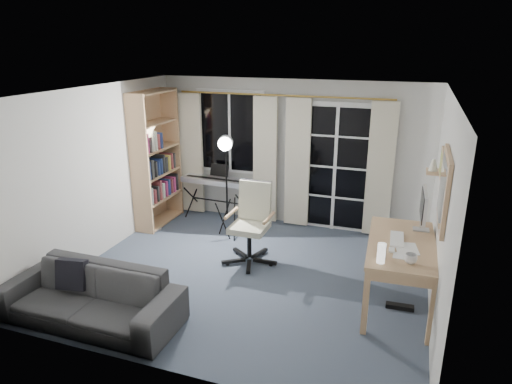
% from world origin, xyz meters
% --- Properties ---
extents(floor, '(4.50, 4.00, 0.02)m').
position_xyz_m(floor, '(0.00, 0.00, -0.01)').
color(floor, '#3E4C5B').
rests_on(floor, ground).
extents(window, '(1.20, 0.08, 1.40)m').
position_xyz_m(window, '(-1.05, 1.97, 1.50)').
color(window, white).
rests_on(window, floor).
extents(french_door, '(1.32, 0.09, 2.11)m').
position_xyz_m(french_door, '(0.75, 1.97, 1.03)').
color(french_door, white).
rests_on(french_door, floor).
extents(curtains, '(3.60, 0.07, 2.13)m').
position_xyz_m(curtains, '(-0.14, 1.88, 1.09)').
color(curtains, gold).
rests_on(curtains, floor).
extents(bookshelf, '(0.36, 1.03, 2.22)m').
position_xyz_m(bookshelf, '(-2.13, 1.23, 1.06)').
color(bookshelf, tan).
rests_on(bookshelf, floor).
extents(torchiere_lamp, '(0.28, 0.28, 1.71)m').
position_xyz_m(torchiere_lamp, '(-2.02, 0.92, 1.37)').
color(torchiere_lamp, '#B2B2B7').
rests_on(torchiere_lamp, floor).
extents(keyboard_piano, '(1.26, 0.65, 0.90)m').
position_xyz_m(keyboard_piano, '(-1.20, 1.70, 0.69)').
color(keyboard_piano, black).
rests_on(keyboard_piano, floor).
extents(studio_light, '(0.37, 0.37, 1.68)m').
position_xyz_m(studio_light, '(-0.72, 0.97, 1.35)').
color(studio_light, black).
rests_on(studio_light, floor).
extents(office_chair, '(0.74, 0.78, 1.12)m').
position_xyz_m(office_chair, '(-0.12, 0.48, 0.66)').
color(office_chair, black).
rests_on(office_chair, floor).
extents(desk, '(0.81, 1.51, 0.79)m').
position_xyz_m(desk, '(1.88, -0.08, 0.69)').
color(desk, '#9E7751').
rests_on(desk, floor).
extents(monitor, '(0.20, 0.57, 0.50)m').
position_xyz_m(monitor, '(2.08, 0.37, 1.09)').
color(monitor, silver).
rests_on(monitor, desk).
extents(desk_clutter, '(0.45, 0.91, 1.00)m').
position_xyz_m(desk_clutter, '(1.82, -0.32, 0.62)').
color(desk_clutter, white).
rests_on(desk_clutter, desk).
extents(mug, '(0.13, 0.11, 0.13)m').
position_xyz_m(mug, '(1.98, -0.58, 0.86)').
color(mug, silver).
rests_on(mug, desk).
extents(wall_mirror, '(0.04, 0.94, 0.74)m').
position_xyz_m(wall_mirror, '(2.22, -0.35, 1.55)').
color(wall_mirror, tan).
rests_on(wall_mirror, floor).
extents(framed_print, '(0.03, 0.42, 0.32)m').
position_xyz_m(framed_print, '(2.23, 0.55, 1.60)').
color(framed_print, tan).
rests_on(framed_print, floor).
extents(wall_shelf, '(0.16, 0.30, 0.18)m').
position_xyz_m(wall_shelf, '(2.16, 1.05, 1.41)').
color(wall_shelf, tan).
rests_on(wall_shelf, floor).
extents(sofa, '(2.04, 0.60, 0.80)m').
position_xyz_m(sofa, '(-1.30, -1.55, 0.40)').
color(sofa, '#313134').
rests_on(sofa, floor).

